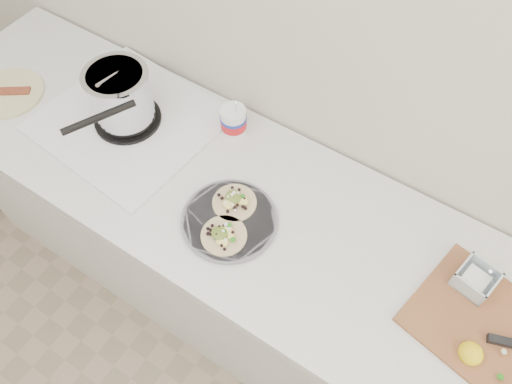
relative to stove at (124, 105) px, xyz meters
The scene contains 6 objects.
counter 0.71m from the stove, ahead, with size 2.44×0.66×0.90m.
stove is the anchor object (origin of this frame).
taco_plate 0.54m from the stove, 14.61° to the right, with size 0.29×0.29×0.04m.
tub 0.37m from the stove, 26.92° to the left, with size 0.09×0.09×0.20m.
cutboard 1.30m from the stove, ahead, with size 0.50×0.40×0.07m.
bacon_plate 0.48m from the stove, 163.44° to the right, with size 0.25×0.25×0.02m.
Camera 1 is at (0.53, 0.74, 2.20)m, focal length 35.00 mm.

